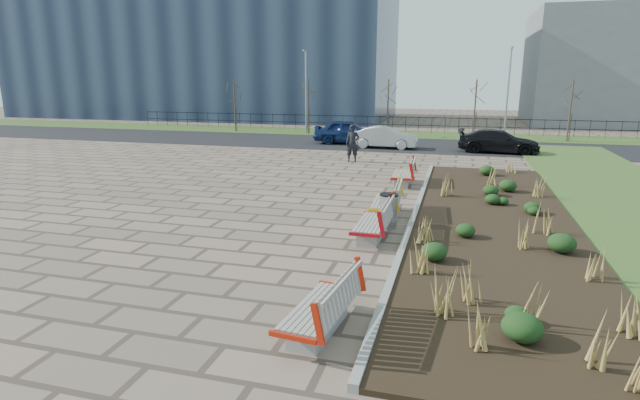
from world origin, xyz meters
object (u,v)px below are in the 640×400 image
(lamp_east, at_px, (508,95))
(pedestrian, at_px, (352,143))
(lamp_west, at_px, (306,93))
(bench_a, at_px, (318,304))
(car_silver, at_px, (385,137))
(car_black, at_px, (498,141))
(bench_d, at_px, (403,172))
(bench_c, at_px, (385,200))
(bench_b, at_px, (372,221))
(litter_bin, at_px, (388,211))
(car_blue, at_px, (349,132))

(lamp_east, bearing_deg, pedestrian, -125.81)
(pedestrian, xyz_separation_m, lamp_west, (-5.91, 11.21, 2.10))
(bench_a, xyz_separation_m, lamp_east, (5.00, 28.47, 2.54))
(car_silver, relative_size, car_black, 0.88)
(car_silver, bearing_deg, bench_a, -173.33)
(bench_d, bearing_deg, lamp_west, 116.53)
(car_silver, xyz_separation_m, car_black, (6.49, -0.13, 0.00))
(lamp_east, bearing_deg, bench_c, -103.48)
(bench_b, relative_size, bench_c, 1.00)
(bench_a, height_order, bench_b, same)
(lamp_west, relative_size, lamp_east, 1.00)
(bench_a, relative_size, lamp_west, 0.35)
(bench_a, distance_m, litter_bin, 6.31)
(litter_bin, xyz_separation_m, car_blue, (-5.09, 17.80, 0.29))
(bench_a, xyz_separation_m, car_blue, (-4.80, 24.10, 0.28))
(car_black, height_order, lamp_east, lamp_east)
(litter_bin, height_order, lamp_east, lamp_east)
(bench_b, distance_m, car_black, 17.82)
(bench_d, relative_size, pedestrian, 1.11)
(bench_b, relative_size, lamp_east, 0.35)
(bench_c, relative_size, litter_bin, 2.15)
(car_blue, bearing_deg, car_silver, -126.93)
(car_black, bearing_deg, bench_d, 160.53)
(bench_b, distance_m, litter_bin, 1.14)
(pedestrian, xyz_separation_m, lamp_east, (8.09, 11.21, 2.10))
(car_black, distance_m, lamp_west, 14.72)
(litter_bin, height_order, car_blue, car_blue)
(bench_d, bearing_deg, car_blue, 109.57)
(car_silver, distance_m, car_black, 6.49)
(car_blue, bearing_deg, litter_bin, -171.24)
(bench_b, distance_m, lamp_west, 25.08)
(lamp_west, bearing_deg, bench_d, -60.81)
(bench_b, xyz_separation_m, car_silver, (-2.24, 17.44, 0.16))
(bench_b, xyz_separation_m, car_black, (4.24, 17.31, 0.17))
(bench_b, height_order, car_silver, car_silver)
(lamp_west, distance_m, lamp_east, 14.00)
(lamp_west, height_order, lamp_east, same)
(car_blue, distance_m, car_silver, 2.94)
(pedestrian, bearing_deg, bench_d, -65.39)
(bench_b, bearing_deg, car_blue, 104.44)
(bench_b, distance_m, car_blue, 19.50)
(pedestrian, xyz_separation_m, car_black, (7.33, 5.24, -0.28))
(bench_b, relative_size, lamp_west, 0.35)
(lamp_west, bearing_deg, litter_bin, -67.27)
(bench_b, bearing_deg, car_black, 76.43)
(car_silver, bearing_deg, litter_bin, -170.18)
(bench_a, xyz_separation_m, litter_bin, (0.29, 6.30, -0.01))
(bench_d, relative_size, car_black, 0.47)
(bench_d, relative_size, litter_bin, 2.15)
(car_black, relative_size, lamp_east, 0.74)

